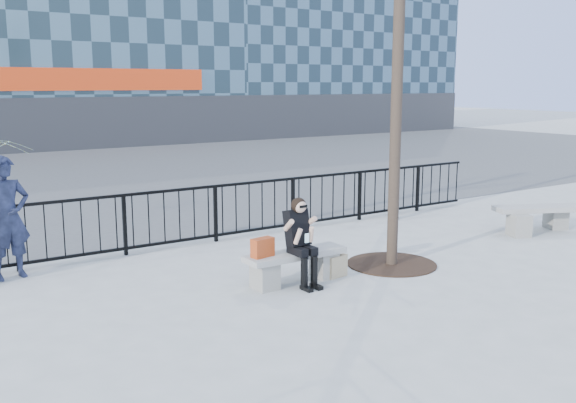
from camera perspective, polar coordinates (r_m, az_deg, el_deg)
ground at (r=9.92m, az=0.66°, el=-7.20°), size 120.00×120.00×0.00m
street_surface at (r=23.60m, az=-20.47°, el=2.47°), size 60.00×23.00×0.01m
railing at (r=12.29m, az=-7.28°, el=-1.15°), size 14.00×0.06×1.10m
tree_grate at (r=10.99m, az=9.19°, el=-5.50°), size 1.50×1.50×0.02m
bench_main at (r=9.83m, az=0.67°, el=-5.52°), size 1.65×0.46×0.49m
bench_second at (r=14.09m, az=21.36°, el=-1.22°), size 1.83×0.51×0.54m
seated_woman at (r=9.61m, az=1.21°, el=-3.62°), size 0.50×0.64×1.34m
handbag at (r=9.46m, az=-2.28°, el=-4.10°), size 0.36×0.21×0.28m
shopping_bag at (r=10.17m, az=4.34°, el=-5.76°), size 0.39×0.19×0.35m
standing_man at (r=10.81m, az=-23.69°, el=-1.33°), size 0.78×0.59×1.93m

